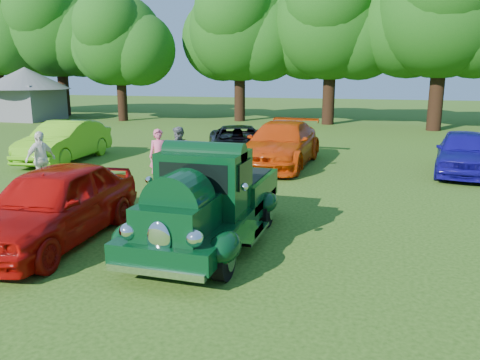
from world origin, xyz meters
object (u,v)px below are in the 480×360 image
(red_convertible, at_px, (53,204))
(back_car_black, at_px, (238,144))
(spectator_pink, at_px, (159,157))
(gazebo, at_px, (26,88))
(hero_pickup, at_px, (209,203))
(back_car_orange, at_px, (281,144))
(spectator_white, at_px, (41,159))
(back_car_lime, at_px, (65,141))
(spectator_grey, at_px, (179,153))
(back_car_blue, at_px, (464,152))

(red_convertible, xyz_separation_m, back_car_black, (0.99, 9.60, -0.09))
(spectator_pink, bearing_deg, gazebo, 113.41)
(red_convertible, distance_m, back_car_black, 9.66)
(back_car_black, height_order, gazebo, gazebo)
(red_convertible, bearing_deg, hero_pickup, 11.58)
(red_convertible, xyz_separation_m, back_car_orange, (2.73, 9.41, 0.02))
(spectator_pink, bearing_deg, spectator_white, 178.46)
(back_car_lime, xyz_separation_m, spectator_white, (2.11, -3.96, 0.07))
(back_car_black, bearing_deg, back_car_orange, -25.16)
(back_car_lime, height_order, spectator_grey, spectator_grey)
(hero_pickup, bearing_deg, back_car_lime, 141.15)
(back_car_black, xyz_separation_m, back_car_orange, (1.74, -0.19, 0.11))
(red_convertible, height_order, spectator_white, spectator_white)
(back_car_black, bearing_deg, back_car_lime, 175.90)
(back_car_lime, distance_m, gazebo, 19.46)
(back_car_black, distance_m, spectator_white, 7.26)
(hero_pickup, distance_m, gazebo, 30.53)
(spectator_white, bearing_deg, gazebo, 55.96)
(spectator_grey, height_order, spectator_white, same)
(back_car_blue, xyz_separation_m, spectator_white, (-12.58, -5.80, 0.10))
(back_car_lime, bearing_deg, back_car_orange, 4.57)
(spectator_pink, bearing_deg, back_car_black, 47.49)
(gazebo, bearing_deg, spectator_grey, -38.78)
(back_car_blue, height_order, gazebo, gazebo)
(hero_pickup, xyz_separation_m, back_car_blue, (6.02, 8.83, -0.07))
(hero_pickup, bearing_deg, back_car_orange, 92.18)
(hero_pickup, height_order, spectator_grey, hero_pickup)
(back_car_black, relative_size, spectator_grey, 2.95)
(back_car_lime, height_order, back_car_orange, back_car_orange)
(spectator_grey, bearing_deg, back_car_lime, -163.63)
(back_car_orange, xyz_separation_m, spectator_white, (-6.23, -5.50, 0.04))
(back_car_blue, bearing_deg, spectator_pink, -147.81)
(spectator_pink, bearing_deg, back_car_lime, 129.03)
(back_car_blue, height_order, spectator_pink, spectator_pink)
(hero_pickup, bearing_deg, red_convertible, -163.96)
(hero_pickup, distance_m, red_convertible, 3.18)
(back_car_orange, bearing_deg, red_convertible, -104.24)
(back_car_blue, bearing_deg, gazebo, 164.36)
(spectator_pink, xyz_separation_m, spectator_white, (-3.22, -1.46, -0.01))
(spectator_pink, height_order, gazebo, gazebo)
(back_car_lime, distance_m, back_car_blue, 14.81)
(red_convertible, distance_m, back_car_orange, 9.80)
(back_car_orange, xyz_separation_m, spectator_grey, (-2.72, -3.19, 0.04))
(spectator_grey, distance_m, spectator_white, 4.21)
(back_car_lime, distance_m, back_car_orange, 8.49)
(spectator_grey, bearing_deg, gazebo, 173.84)
(hero_pickup, height_order, gazebo, gazebo)
(hero_pickup, bearing_deg, gazebo, 136.97)
(back_car_lime, xyz_separation_m, spectator_grey, (5.63, -1.64, 0.07))
(back_car_orange, relative_size, gazebo, 0.87)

